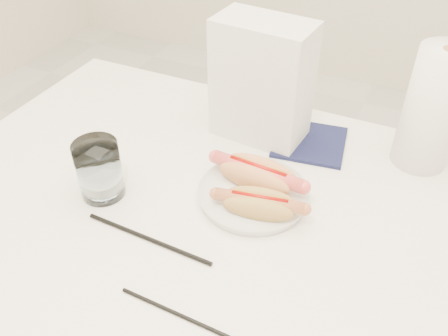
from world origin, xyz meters
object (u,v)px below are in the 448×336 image
at_px(hotdog_right, 259,204).
at_px(hotdog_left, 258,174).
at_px(table, 230,236).
at_px(water_glass, 99,170).
at_px(plate, 253,195).
at_px(napkin_box, 262,82).
at_px(paper_towel_roll, 433,109).

bearing_deg(hotdog_right, hotdog_left, 103.60).
bearing_deg(table, hotdog_right, 9.67).
bearing_deg(water_glass, plate, 21.77).
height_order(plate, water_glass, water_glass).
height_order(plate, napkin_box, napkin_box).
height_order(plate, hotdog_left, hotdog_left).
bearing_deg(table, water_glass, -168.23).
bearing_deg(paper_towel_roll, plate, -136.34).
height_order(hotdog_left, paper_towel_roll, paper_towel_roll).
bearing_deg(plate, hotdog_right, -57.75).
height_order(napkin_box, paper_towel_roll, napkin_box).
relative_size(table, paper_towel_roll, 4.96).
bearing_deg(napkin_box, paper_towel_roll, 14.12).
xyz_separation_m(plate, hotdog_left, (-0.00, 0.02, 0.03)).
xyz_separation_m(hotdog_right, napkin_box, (-0.10, 0.24, 0.09)).
xyz_separation_m(plate, water_glass, (-0.26, -0.10, 0.05)).
xyz_separation_m(table, napkin_box, (-0.05, 0.25, 0.19)).
bearing_deg(table, hotdog_left, 76.31).
height_order(table, plate, plate).
bearing_deg(napkin_box, hotdog_left, -63.86).
xyz_separation_m(hotdog_right, water_glass, (-0.29, -0.06, 0.02)).
xyz_separation_m(table, hotdog_right, (0.05, 0.01, 0.10)).
relative_size(plate, paper_towel_roll, 0.81).
bearing_deg(hotdog_left, napkin_box, 114.85).
bearing_deg(paper_towel_roll, hotdog_right, -128.22).
xyz_separation_m(napkin_box, paper_towel_roll, (0.33, 0.05, -0.01)).
xyz_separation_m(table, plate, (0.02, 0.05, 0.07)).
bearing_deg(water_glass, paper_towel_roll, 34.09).
distance_m(table, hotdog_right, 0.11).
bearing_deg(hotdog_right, table, 179.26).
xyz_separation_m(hotdog_right, paper_towel_roll, (0.23, 0.29, 0.09)).
xyz_separation_m(plate, paper_towel_roll, (0.26, 0.25, 0.11)).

